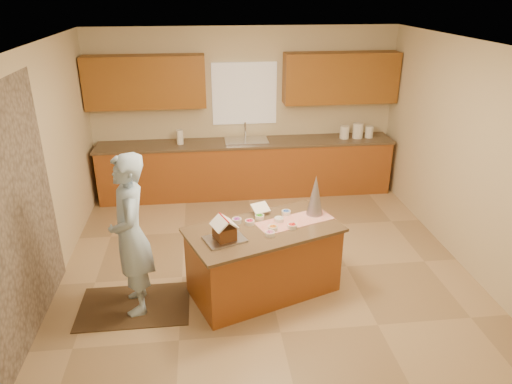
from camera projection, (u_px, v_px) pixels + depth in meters
floor at (266, 272)px, 5.88m from camera, size 5.50×5.50×0.00m
ceiling at (268, 46)px, 4.80m from camera, size 5.50×5.50×0.00m
wall_back at (244, 111)px, 7.85m from camera, size 5.50×5.50×0.00m
wall_front at (329, 333)px, 2.84m from camera, size 5.50×5.50×0.00m
wall_left at (37, 180)px, 5.08m from camera, size 5.50×5.50×0.00m
wall_right at (475, 162)px, 5.61m from camera, size 5.50×5.50×0.00m
stone_accent at (14, 222)px, 4.39m from camera, size 0.00×2.50×2.50m
window_curtain at (244, 94)px, 7.70m from camera, size 1.05×0.03×1.00m
back_counter_base at (247, 169)px, 7.94m from camera, size 4.80×0.60×0.88m
back_counter_top at (246, 143)px, 7.75m from camera, size 4.85×0.63×0.04m
upper_cabinet_left at (145, 82)px, 7.30m from camera, size 1.85×0.35×0.80m
upper_cabinet_right at (341, 78)px, 7.63m from camera, size 1.85×0.35×0.80m
sink at (246, 143)px, 7.76m from camera, size 0.70×0.45×0.12m
faucet at (245, 130)px, 7.85m from camera, size 0.03×0.03×0.28m
island_base at (264, 262)px, 5.37m from camera, size 1.77×1.30×0.78m
island_top at (264, 230)px, 5.21m from camera, size 1.86×1.39×0.04m
table_runner at (295, 221)px, 5.36m from camera, size 0.94×0.61×0.01m
baking_tray at (225, 239)px, 4.96m from camera, size 0.49×0.42×0.02m
cookbook at (260, 208)px, 5.50m from camera, size 0.24×0.21×0.08m
tinsel_tree at (315, 195)px, 5.42m from camera, size 0.25×0.25×0.49m
rug at (135, 306)px, 5.24m from camera, size 1.20×0.78×0.01m
boy at (131, 235)px, 4.89m from camera, size 0.53×0.71×1.77m
canister_a at (344, 132)px, 7.88m from camera, size 0.15×0.15×0.21m
canister_b at (358, 131)px, 7.89m from camera, size 0.17×0.17×0.25m
canister_c at (369, 132)px, 7.92m from camera, size 0.14×0.14×0.19m
paper_towel at (180, 137)px, 7.59m from camera, size 0.11×0.11×0.23m
gingerbread_house at (224, 230)px, 4.91m from camera, size 0.31×0.32×0.25m
candy_bowls at (268, 222)px, 5.28m from camera, size 0.70×0.59×0.05m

